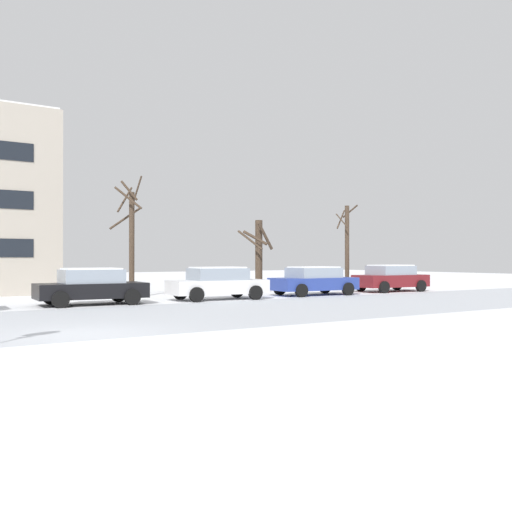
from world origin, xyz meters
name	(u,v)px	position (x,y,z in m)	size (l,w,h in m)	color
ground_plane	(83,335)	(0.00, 0.00, 0.00)	(120.00, 120.00, 0.00)	white
road_surface	(50,322)	(0.00, 3.30, 0.00)	(80.00, 8.60, 0.00)	#B7BCC4
parked_car_black	(91,286)	(2.86, 8.86, 0.74)	(4.29, 2.24, 1.46)	black
parked_car_white	(218,283)	(8.44, 8.60, 0.75)	(4.49, 2.13, 1.47)	white
parked_car_blue	(314,281)	(14.03, 8.76, 0.74)	(4.43, 2.29, 1.44)	#283D93
parked_car_maroon	(391,278)	(19.62, 8.91, 0.76)	(4.28, 2.24, 1.50)	maroon
tree_far_right	(131,237)	(5.59, 11.78, 2.85)	(1.64, 1.78, 5.71)	#423326
tree_far_left	(347,246)	(17.91, 10.63, 2.55)	(1.20, 1.12, 4.92)	#423326
tree_far_mid	(259,254)	(12.50, 11.47, 2.08)	(1.69, 1.54, 3.87)	#423326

